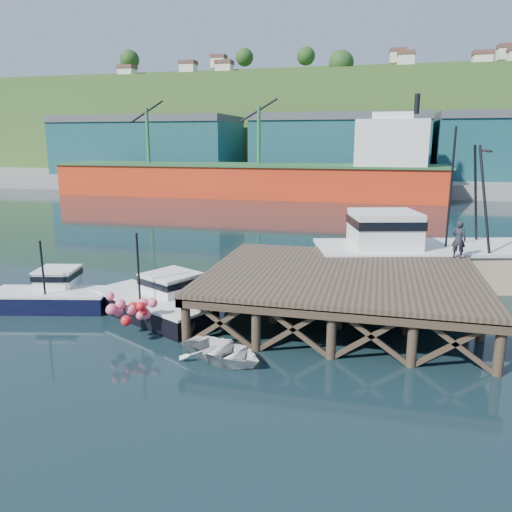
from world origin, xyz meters
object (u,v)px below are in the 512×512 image
(boat_navy, at_px, (53,294))
(dinghy, at_px, (223,351))
(boat_black, at_px, (157,300))
(dockworker, at_px, (459,239))
(trawler, at_px, (429,253))

(boat_navy, relative_size, dinghy, 1.74)
(boat_navy, height_order, boat_black, boat_black)
(boat_black, height_order, dockworker, dockworker)
(boat_navy, height_order, dinghy, boat_navy)
(dockworker, bearing_deg, boat_black, 40.63)
(dinghy, bearing_deg, boat_black, 74.22)
(dockworker, bearing_deg, trawler, -48.08)
(trawler, distance_m, dockworker, 2.95)
(trawler, bearing_deg, boat_black, -160.96)
(boat_navy, xyz_separation_m, trawler, (17.84, 8.61, 1.08))
(boat_navy, relative_size, trawler, 0.43)
(boat_black, distance_m, dockworker, 15.08)
(boat_black, bearing_deg, dinghy, -13.77)
(boat_navy, xyz_separation_m, boat_black, (5.37, 0.13, 0.04))
(boat_black, distance_m, dinghy, 5.83)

